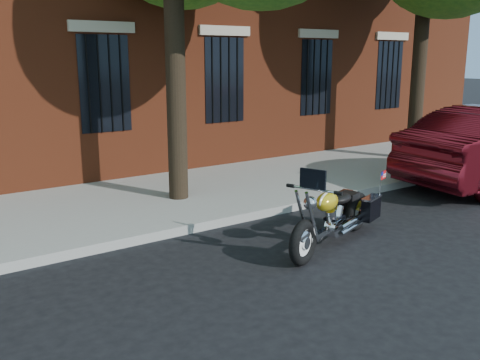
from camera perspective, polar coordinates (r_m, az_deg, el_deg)
ground at (r=7.67m, az=0.82°, el=-8.08°), size 120.00×120.00×0.00m
curb at (r=8.73m, az=-4.55°, el=-4.93°), size 40.00×0.16×0.15m
sidewalk at (r=10.33m, az=-9.92°, el=-2.24°), size 40.00×3.60×0.15m
motorcycle at (r=8.12m, az=10.28°, el=-3.83°), size 2.52×1.24×1.29m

